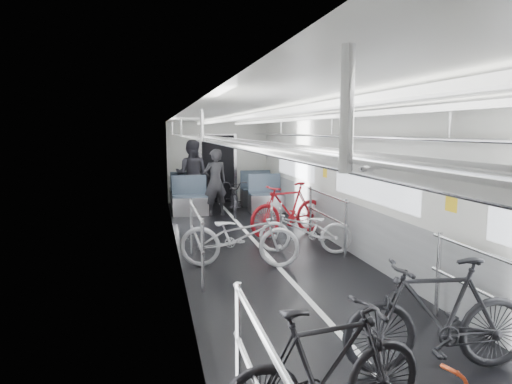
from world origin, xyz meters
The scene contains 9 objects.
car_shell centered at (0.00, 1.78, 1.13)m, with size 3.02×14.01×2.41m.
bike_left_mid centered at (-0.75, -3.77, 0.48)m, with size 0.45×1.61×0.97m, color black.
bike_left_far centered at (-0.59, 0.32, 0.50)m, with size 0.66×1.89×0.99m, color #BBBBC0.
bike_right_near centered at (0.55, -3.17, 0.52)m, with size 0.49×1.74×1.04m, color black.
bike_right_mid centered at (0.68, 0.87, 0.43)m, with size 0.57×1.62×0.85m, color silver.
bike_right_far centered at (0.79, 2.26, 0.54)m, with size 0.51×1.81×1.09m, color maroon.
bike_aisle centered at (0.11, 4.80, 0.45)m, with size 0.60×1.72×0.90m, color black.
person_standing centered at (-0.38, 4.80, 0.85)m, with size 0.62×0.41×1.69m, color black.
person_seated centered at (-0.87, 5.99, 0.95)m, with size 0.92×0.72×1.89m, color #28272E.
Camera 1 is at (-1.88, -6.59, 2.15)m, focal length 32.00 mm.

